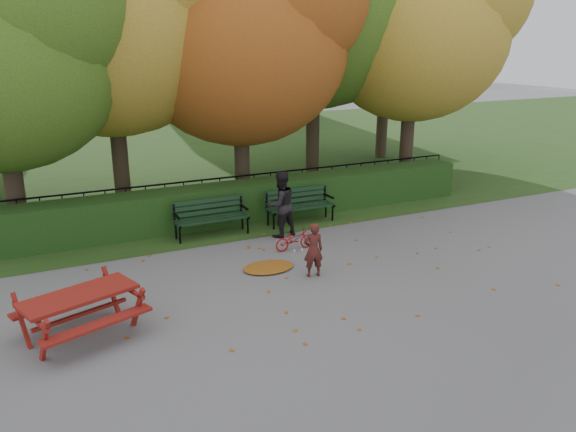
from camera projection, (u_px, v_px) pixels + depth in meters
name	position (u px, v px, depth m)	size (l,w,h in m)	color
ground	(333.00, 281.00, 11.08)	(90.00, 90.00, 0.00)	slate
grass_strip	(163.00, 156.00, 23.14)	(90.00, 90.00, 0.00)	#213B15
building_right	(227.00, 18.00, 36.70)	(9.00, 6.00, 12.00)	tan
hedge	(248.00, 201.00, 14.81)	(13.00, 0.90, 1.00)	black
iron_fence	(238.00, 193.00, 15.49)	(14.00, 0.04, 1.02)	black
tree_a	(8.00, 42.00, 12.40)	(5.88, 5.60, 7.48)	#2F2319
tree_b	(122.00, 6.00, 14.28)	(6.72, 6.40, 8.79)	#2F2319
tree_c	(254.00, 30.00, 15.12)	(6.30, 6.00, 8.00)	#2F2319
tree_e	(427.00, 23.00, 17.22)	(6.09, 5.80, 8.16)	#2F2319
tree_g	(398.00, 18.00, 21.32)	(6.30, 6.00, 8.55)	#2F2319
bench_left	(211.00, 215.00, 13.58)	(1.80, 0.57, 0.88)	black
bench_right	(299.00, 203.00, 14.57)	(1.80, 0.57, 0.88)	black
picnic_table	(80.00, 303.00, 8.85)	(2.11, 1.90, 0.85)	maroon
leaf_pile	(268.00, 267.00, 11.68)	(1.09, 0.76, 0.08)	brown
leaf_scatter	(326.00, 276.00, 11.34)	(9.00, 5.70, 0.01)	brown
child	(313.00, 250.00, 11.18)	(0.41, 0.27, 1.12)	#471B16
adult	(281.00, 204.00, 13.43)	(0.78, 0.61, 1.61)	black
bicycle	(294.00, 239.00, 12.71)	(0.33, 0.93, 0.49)	#A0100E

